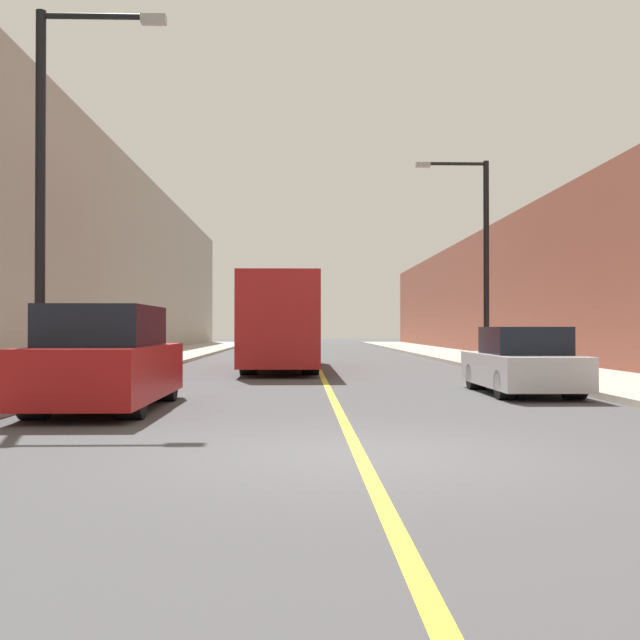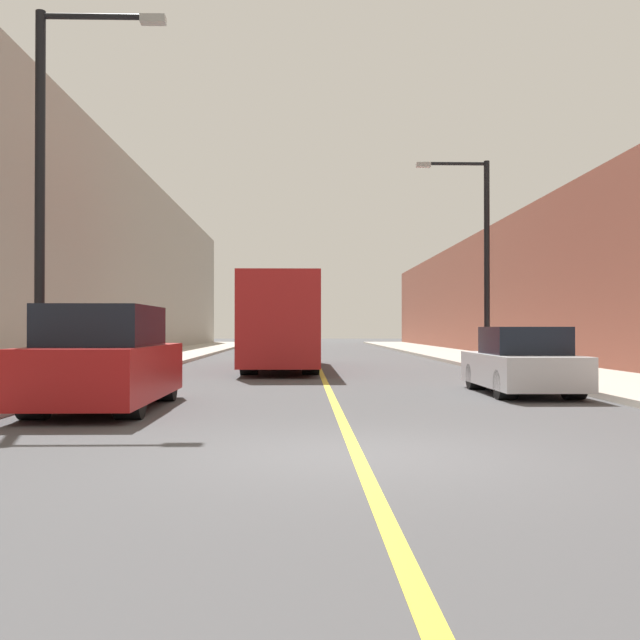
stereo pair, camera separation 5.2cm
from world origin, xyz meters
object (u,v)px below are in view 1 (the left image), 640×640
at_px(bus, 282,322).
at_px(street_lamp_right, 480,249).
at_px(parked_suv_left, 107,362).
at_px(car_right_near, 522,364).
at_px(street_lamp_left, 52,176).

relative_size(bus, street_lamp_right, 1.56).
relative_size(parked_suv_left, car_right_near, 1.17).
height_order(car_right_near, street_lamp_right, street_lamp_right).
height_order(car_right_near, street_lamp_left, street_lamp_left).
height_order(street_lamp_left, street_lamp_right, street_lamp_left).
xyz_separation_m(bus, street_lamp_right, (6.96, -1.28, 2.56)).
relative_size(parked_suv_left, street_lamp_right, 0.68).
bearing_deg(car_right_near, street_lamp_right, 81.95).
bearing_deg(street_lamp_right, car_right_near, -98.05).
bearing_deg(street_lamp_left, parked_suv_left, -42.19).
height_order(bus, street_lamp_left, street_lamp_left).
xyz_separation_m(bus, street_lamp_left, (-4.30, -12.36, 2.79)).
distance_m(bus, car_right_near, 12.11).
bearing_deg(street_lamp_left, car_right_near, 9.64).
height_order(bus, street_lamp_right, street_lamp_right).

